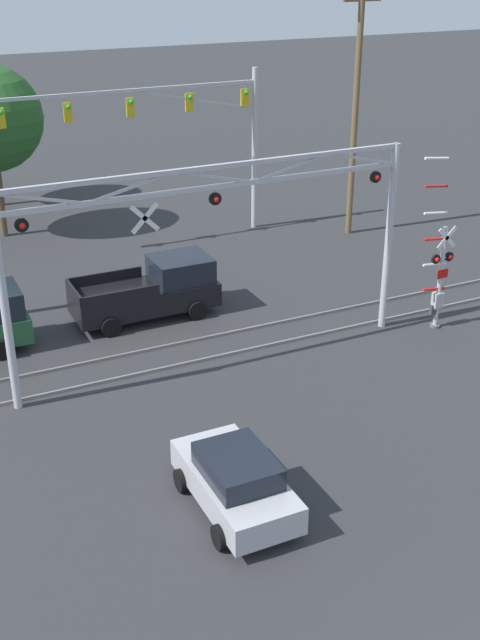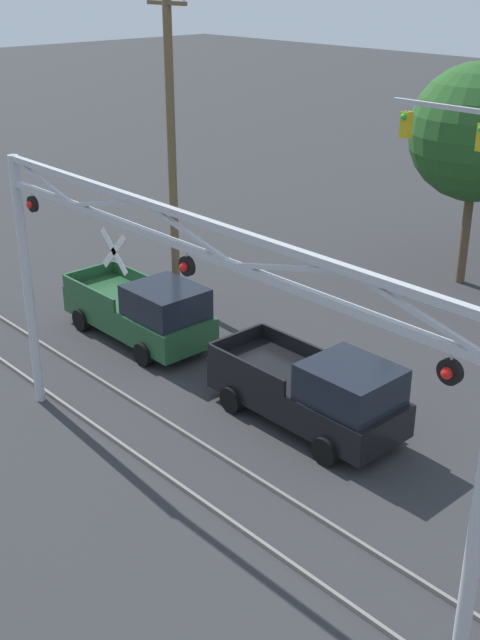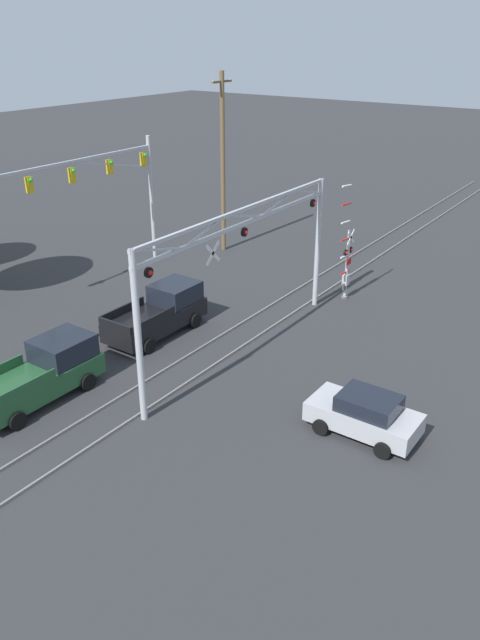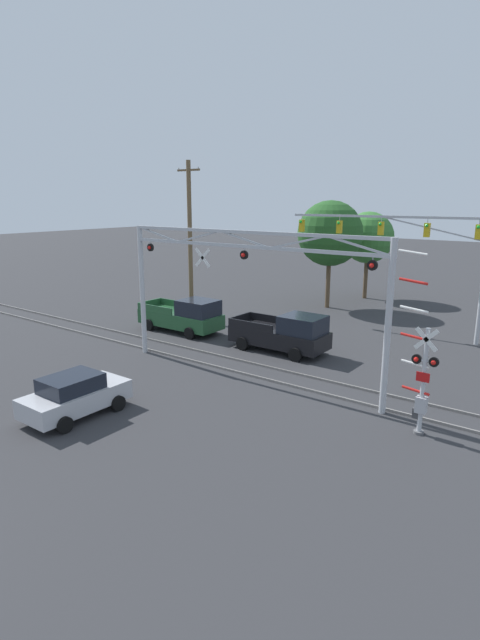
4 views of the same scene
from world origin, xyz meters
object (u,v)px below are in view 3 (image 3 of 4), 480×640
at_px(traffic_signal_span, 109,182).
at_px(pickup_truck_lead, 161,312).
at_px(pickup_truck_following, 42,374).
at_px(utility_pole_right, 223,163).
at_px(crossing_signal_mast, 347,263).
at_px(crossing_gantry, 244,254).
at_px(sedan_waiting, 365,414).

height_order(traffic_signal_span, pickup_truck_lead, traffic_signal_span).
relative_size(traffic_signal_span, pickup_truck_lead, 2.27).
bearing_deg(pickup_truck_following, traffic_signal_span, 33.72).
bearing_deg(traffic_signal_span, utility_pole_right, -21.14).
bearing_deg(crossing_signal_mast, crossing_gantry, 173.53).
distance_m(crossing_gantry, utility_pole_right, 14.22).
bearing_deg(pickup_truck_lead, sedan_waiting, -100.28).
height_order(crossing_gantry, traffic_signal_span, traffic_signal_span).
height_order(crossing_signal_mast, sedan_waiting, crossing_signal_mast).
bearing_deg(utility_pole_right, pickup_truck_lead, -157.19).
bearing_deg(crossing_signal_mast, traffic_signal_span, 107.73).
xyz_separation_m(crossing_gantry, crossing_signal_mast, (7.98, -0.91, -2.51)).
xyz_separation_m(traffic_signal_span, utility_pole_right, (6.93, -2.68, 0.28)).
height_order(crossing_gantry, sedan_waiting, crossing_gantry).
relative_size(crossing_gantry, pickup_truck_following, 2.45).
relative_size(crossing_signal_mast, sedan_waiting, 1.61).
height_order(crossing_signal_mast, pickup_truck_lead, crossing_signal_mast).
height_order(crossing_gantry, pickup_truck_lead, crossing_gantry).
bearing_deg(traffic_signal_span, pickup_truck_lead, -120.86).
bearing_deg(pickup_truck_lead, pickup_truck_following, -179.00).
xyz_separation_m(crossing_gantry, traffic_signal_span, (3.91, 11.82, 0.73)).
relative_size(crossing_gantry, pickup_truck_lead, 2.51).
relative_size(crossing_signal_mast, pickup_truck_lead, 1.19).
xyz_separation_m(sedan_waiting, utility_pole_right, (13.45, 16.09, 4.76)).
relative_size(pickup_truck_lead, utility_pole_right, 0.48).
relative_size(crossing_gantry, crossing_signal_mast, 2.10).
relative_size(traffic_signal_span, pickup_truck_following, 2.21).
distance_m(pickup_truck_following, sedan_waiting, 12.19).
xyz_separation_m(pickup_truck_lead, utility_pole_right, (11.40, 4.79, 4.56)).
bearing_deg(crossing_signal_mast, sedan_waiting, -150.27).
height_order(pickup_truck_lead, pickup_truck_following, same).
bearing_deg(sedan_waiting, pickup_truck_lead, 79.72).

